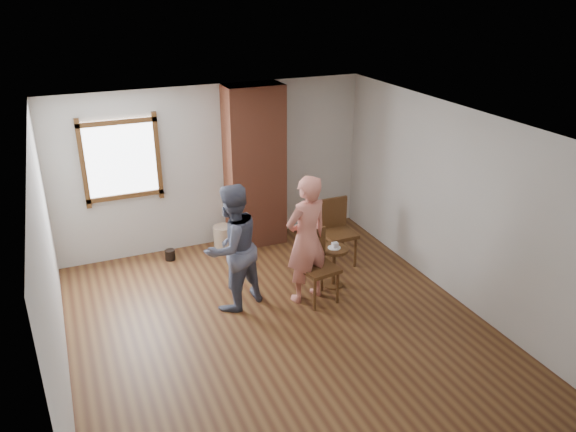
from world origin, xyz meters
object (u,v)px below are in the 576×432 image
object	(u,v)px
dining_chair_left	(316,262)
side_table	(334,260)
stoneware_crock	(224,238)
man	(232,248)
person_pink	(306,239)
dining_chair_right	(336,228)

from	to	relation	value
dining_chair_left	side_table	xyz separation A→B (m)	(0.38, 0.20, -0.15)
stoneware_crock	man	size ratio (longest dim) A/B	0.24
dining_chair_left	man	distance (m)	1.15
stoneware_crock	person_pink	size ratio (longest dim) A/B	0.23
dining_chair_right	side_table	bearing A→B (deg)	-120.38
stoneware_crock	dining_chair_right	world-z (taller)	dining_chair_right
man	person_pink	size ratio (longest dim) A/B	0.97
stoneware_crock	person_pink	bearing A→B (deg)	-72.09
stoneware_crock	dining_chair_right	xyz separation A→B (m)	(1.47, -1.06, 0.36)
side_table	person_pink	distance (m)	0.71
side_table	person_pink	xyz separation A→B (m)	(-0.50, -0.15, 0.49)
person_pink	man	bearing A→B (deg)	-25.84
side_table	stoneware_crock	bearing A→B (deg)	122.74
dining_chair_left	person_pink	xyz separation A→B (m)	(-0.12, 0.05, 0.34)
man	person_pink	distance (m)	0.98
side_table	dining_chair_right	bearing A→B (deg)	60.36
man	side_table	bearing A→B (deg)	154.38
dining_chair_left	person_pink	size ratio (longest dim) A/B	0.55
dining_chair_left	dining_chair_right	xyz separation A→B (m)	(0.75, 0.85, 0.02)
stoneware_crock	side_table	world-z (taller)	side_table
man	dining_chair_right	bearing A→B (deg)	174.73
dining_chair_left	man	xyz separation A→B (m)	(-1.08, 0.26, 0.31)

